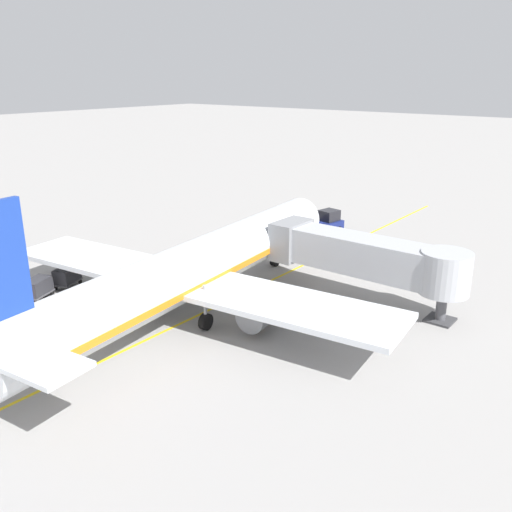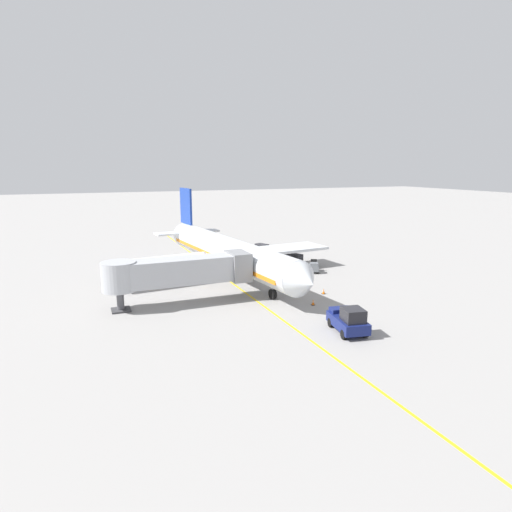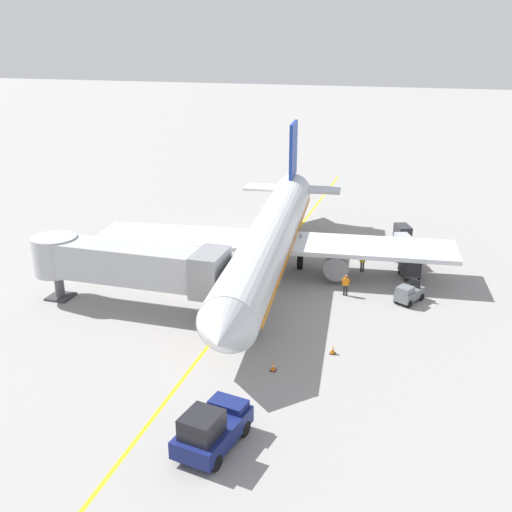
# 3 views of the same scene
# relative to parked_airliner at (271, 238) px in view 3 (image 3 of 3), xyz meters

# --- Properties ---
(ground_plane) EXTENTS (400.00, 400.00, 0.00)m
(ground_plane) POSITION_rel_parked_airliner_xyz_m (0.56, 1.73, -3.19)
(ground_plane) COLOR gray
(gate_lead_in_line) EXTENTS (0.24, 80.00, 0.01)m
(gate_lead_in_line) POSITION_rel_parked_airliner_xyz_m (0.56, 1.73, -3.18)
(gate_lead_in_line) COLOR gold
(gate_lead_in_line) RESTS_ON ground
(parked_airliner) EXTENTS (30.39, 37.34, 10.63)m
(parked_airliner) POSITION_rel_parked_airliner_xyz_m (0.00, 0.00, 0.00)
(parked_airliner) COLOR silver
(parked_airliner) RESTS_ON ground
(jet_bridge) EXTENTS (14.98, 3.50, 4.98)m
(jet_bridge) POSITION_rel_parked_airliner_xyz_m (8.24, 9.25, 0.27)
(jet_bridge) COLOR #A8AAAF
(jet_bridge) RESTS_ON ground
(pushback_tractor) EXTENTS (2.93, 4.72, 2.40)m
(pushback_tractor) POSITION_rel_parked_airliner_xyz_m (-3.26, 22.65, -2.09)
(pushback_tractor) COLOR navy
(pushback_tractor) RESTS_ON ground
(baggage_tug_lead) EXTENTS (1.49, 2.60, 1.62)m
(baggage_tug_lead) POSITION_rel_parked_airliner_xyz_m (-10.98, -5.82, -2.47)
(baggage_tug_lead) COLOR #B21E1E
(baggage_tug_lead) RESTS_ON ground
(baggage_tug_trailing) EXTENTS (2.21, 2.77, 1.62)m
(baggage_tug_trailing) POSITION_rel_parked_airliner_xyz_m (-11.43, 2.45, -2.47)
(baggage_tug_trailing) COLOR slate
(baggage_tug_trailing) RESTS_ON ground
(baggage_cart_front) EXTENTS (2.03, 2.94, 1.58)m
(baggage_cart_front) POSITION_rel_parked_airliner_xyz_m (-11.21, -2.62, -2.24)
(baggage_cart_front) COLOR #4C4C51
(baggage_cart_front) RESTS_ON ground
(baggage_cart_second_in_train) EXTENTS (2.03, 2.94, 1.58)m
(baggage_cart_second_in_train) POSITION_rel_parked_airliner_xyz_m (-10.77, -5.38, -2.24)
(baggage_cart_second_in_train) COLOR #4C4C51
(baggage_cart_second_in_train) RESTS_ON ground
(baggage_cart_third_in_train) EXTENTS (2.03, 2.94, 1.58)m
(baggage_cart_third_in_train) POSITION_rel_parked_airliner_xyz_m (-10.28, -8.88, -2.24)
(baggage_cart_third_in_train) COLOR #4C4C51
(baggage_cart_third_in_train) RESTS_ON ground
(baggage_cart_tail_end) EXTENTS (2.03, 2.94, 1.58)m
(baggage_cart_tail_end) POSITION_rel_parked_airliner_xyz_m (-10.02, -12.02, -2.24)
(baggage_cart_tail_end) COLOR #4C4C51
(baggage_cart_tail_end) RESTS_ON ground
(ground_crew_wing_walker) EXTENTS (0.65, 0.47, 1.69)m
(ground_crew_wing_walker) POSITION_rel_parked_airliner_xyz_m (-7.31, -2.77, -2.23)
(ground_crew_wing_walker) COLOR #232328
(ground_crew_wing_walker) RESTS_ON ground
(ground_crew_loader) EXTENTS (0.72, 0.32, 1.69)m
(ground_crew_loader) POSITION_rel_parked_airliner_xyz_m (-6.70, 2.58, -2.23)
(ground_crew_loader) COLOR #232328
(ground_crew_loader) RESTS_ON ground
(ground_crew_marshaller) EXTENTS (0.34, 0.72, 1.69)m
(ground_crew_marshaller) POSITION_rel_parked_airliner_xyz_m (-3.95, -4.61, -2.23)
(ground_crew_marshaller) COLOR #232328
(ground_crew_marshaller) RESTS_ON ground
(safety_cone_nose_left) EXTENTS (0.36, 0.36, 0.59)m
(safety_cone_nose_left) POSITION_rel_parked_airliner_xyz_m (-7.33, 11.83, -2.90)
(safety_cone_nose_left) COLOR black
(safety_cone_nose_left) RESTS_ON ground
(safety_cone_nose_right) EXTENTS (0.36, 0.36, 0.59)m
(safety_cone_nose_right) POSITION_rel_parked_airliner_xyz_m (-4.26, 14.88, -2.90)
(safety_cone_nose_right) COLOR black
(safety_cone_nose_right) RESTS_ON ground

